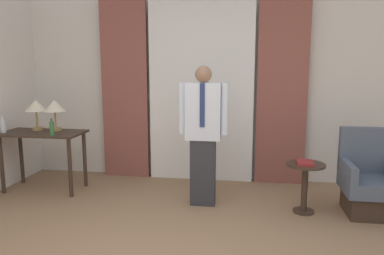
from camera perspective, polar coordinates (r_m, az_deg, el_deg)
wall_back at (r=5.44m, az=1.55°, el=6.30°), size 10.00×0.06×2.70m
curtain_sheer_center at (r=5.31m, az=1.37°, el=5.58°), size 1.48×0.06×2.58m
curtain_drape_left at (r=5.57m, az=-10.20°, el=5.62°), size 0.68×0.06×2.58m
curtain_drape_right at (r=5.29m, az=13.55°, el=5.29°), size 0.68×0.06×2.58m
desk at (r=5.31m, az=-21.76°, el=-2.05°), size 1.06×0.55×0.79m
table_lamp_left at (r=5.41m, az=-22.67°, el=2.91°), size 0.28×0.28×0.41m
table_lamp_right at (r=5.28m, az=-20.20°, el=2.91°), size 0.28×0.28×0.41m
bottle_near_edge at (r=4.97m, az=-20.57°, el=-0.11°), size 0.06×0.06×0.22m
bottle_by_lamp at (r=5.42m, az=-26.87°, el=0.22°), size 0.07×0.07×0.22m
person at (r=4.36m, az=1.71°, el=-0.47°), size 0.59×0.20×1.65m
armchair at (r=4.69m, az=25.27°, el=-7.81°), size 0.57×0.62×0.95m
side_table at (r=4.43m, az=16.83°, el=-7.59°), size 0.43×0.43×0.57m
book at (r=4.35m, az=16.83°, el=-5.17°), size 0.17×0.24×0.03m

